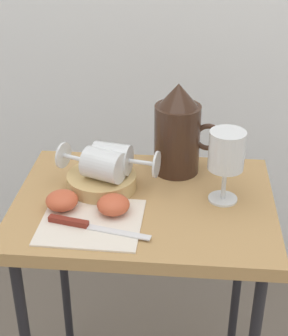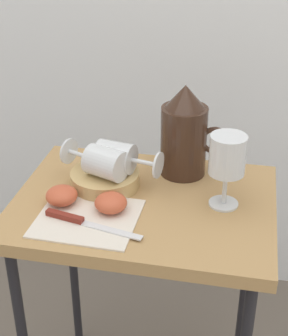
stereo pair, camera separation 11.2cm
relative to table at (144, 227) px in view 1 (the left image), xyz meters
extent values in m
cube|color=#AD8451|center=(0.00, 0.00, 0.06)|extent=(0.57, 0.43, 0.03)
cylinder|color=black|center=(-0.24, 0.17, -0.28)|extent=(0.02, 0.02, 0.64)
cylinder|color=black|center=(0.24, 0.17, -0.28)|extent=(0.02, 0.02, 0.64)
cube|color=silver|center=(-0.10, -0.10, 0.07)|extent=(0.21, 0.19, 0.00)
cylinder|color=tan|center=(-0.10, 0.04, 0.09)|extent=(0.16, 0.16, 0.03)
cylinder|color=#382319|center=(0.06, 0.14, 0.15)|extent=(0.11, 0.11, 0.17)
cylinder|color=#D1661E|center=(0.06, 0.14, 0.12)|extent=(0.10, 0.10, 0.09)
cone|color=#382319|center=(0.06, 0.14, 0.26)|extent=(0.09, 0.09, 0.05)
torus|color=#382319|center=(0.14, 0.14, 0.16)|extent=(0.07, 0.01, 0.07)
cylinder|color=silver|center=(0.17, 0.02, 0.07)|extent=(0.06, 0.06, 0.00)
cylinder|color=silver|center=(0.17, 0.02, 0.11)|extent=(0.01, 0.01, 0.07)
cylinder|color=silver|center=(0.17, 0.02, 0.19)|extent=(0.08, 0.08, 0.08)
cylinder|color=#D1661E|center=(0.17, 0.02, 0.17)|extent=(0.07, 0.07, 0.04)
cylinder|color=silver|center=(-0.08, 0.06, 0.14)|extent=(0.09, 0.08, 0.07)
cylinder|color=silver|center=(-0.01, 0.04, 0.14)|extent=(0.06, 0.02, 0.01)
cylinder|color=silver|center=(0.02, 0.04, 0.14)|extent=(0.02, 0.06, 0.06)
cylinder|color=silver|center=(-0.09, 0.02, 0.14)|extent=(0.10, 0.10, 0.07)
cylinder|color=silver|center=(-0.16, 0.05, 0.14)|extent=(0.06, 0.03, 0.01)
cylinder|color=silver|center=(-0.19, 0.06, 0.14)|extent=(0.03, 0.06, 0.06)
ellipsoid|color=#C15133|center=(-0.17, -0.05, 0.09)|extent=(0.07, 0.07, 0.04)
ellipsoid|color=#C15133|center=(-0.06, -0.06, 0.09)|extent=(0.07, 0.07, 0.04)
cube|color=silver|center=(-0.04, -0.13, 0.08)|extent=(0.13, 0.04, 0.00)
cube|color=maroon|center=(-0.14, -0.11, 0.08)|extent=(0.09, 0.03, 0.01)
camera|label=1|loc=(0.09, -0.98, 0.70)|focal=56.82mm
camera|label=2|loc=(0.20, -0.96, 0.70)|focal=56.82mm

